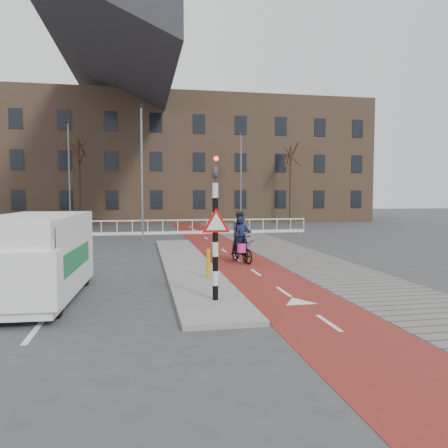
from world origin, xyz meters
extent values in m
plane|color=#38383A|center=(0.00, 0.00, 0.00)|extent=(120.00, 120.00, 0.00)
cube|color=maroon|center=(1.50, 10.00, 0.01)|extent=(2.50, 60.00, 0.01)
cube|color=slate|center=(4.30, 10.00, 0.01)|extent=(3.00, 60.00, 0.01)
cube|color=gray|center=(-0.70, 4.00, 0.06)|extent=(1.80, 16.00, 0.12)
cylinder|color=black|center=(-0.60, -2.00, 1.56)|extent=(0.14, 0.14, 2.88)
imported|color=black|center=(-0.60, -2.00, 3.40)|extent=(0.13, 0.16, 0.80)
cylinder|color=#FF0C05|center=(-0.60, -2.14, 3.58)|extent=(0.11, 0.02, 0.11)
cylinder|color=#CB960B|center=(-0.34, 0.88, 0.57)|extent=(0.12, 0.12, 0.89)
imported|color=black|center=(1.53, 4.31, 0.46)|extent=(1.01, 1.82, 0.91)
imported|color=#12193C|center=(1.53, 4.31, 1.04)|extent=(0.65, 0.51, 1.58)
cube|color=#F32294|center=(1.39, 3.78, 0.64)|extent=(0.31, 0.24, 0.34)
imported|color=black|center=(1.55, 4.57, 0.58)|extent=(0.65, 1.93, 1.14)
imported|color=#242326|center=(1.55, 4.57, 1.15)|extent=(0.91, 0.73, 1.79)
cube|color=white|center=(-5.06, -0.67, 1.17)|extent=(2.29, 5.19, 2.04)
cube|color=#1C8142|center=(-4.04, -0.67, 1.07)|extent=(0.19, 3.26, 0.55)
cube|color=black|center=(-5.06, -2.87, 1.57)|extent=(1.83, 0.14, 0.90)
cylinder|color=black|center=(-4.29, -2.45, 0.36)|extent=(0.29, 0.72, 0.71)
cylinder|color=black|center=(-5.84, 1.10, 0.36)|extent=(0.29, 0.72, 0.71)
cylinder|color=black|center=(-4.11, 1.01, 0.36)|extent=(0.29, 0.72, 0.71)
cube|color=silver|center=(-5.00, 17.00, 0.95)|extent=(28.00, 0.08, 0.08)
cube|color=silver|center=(-5.00, 17.00, 0.10)|extent=(28.00, 0.10, 0.20)
cube|color=#7F6047|center=(-3.00, 32.00, 6.00)|extent=(46.00, 10.00, 12.00)
cylinder|color=#311D16|center=(-7.36, 24.51, 3.50)|extent=(0.30, 0.30, 6.99)
cylinder|color=#311D16|center=(10.75, 24.90, 3.51)|extent=(0.21, 0.21, 7.03)
cylinder|color=slate|center=(-2.33, 13.62, 3.90)|extent=(0.12, 0.12, 7.79)
cylinder|color=slate|center=(-7.94, 23.58, 4.16)|extent=(0.12, 0.12, 8.32)
cylinder|color=slate|center=(6.00, 24.07, 3.91)|extent=(0.12, 0.12, 7.81)
camera|label=1|loc=(-2.36, -12.49, 2.74)|focal=35.00mm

